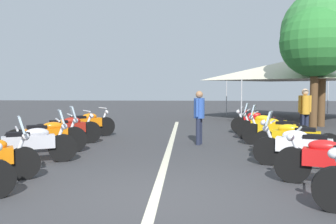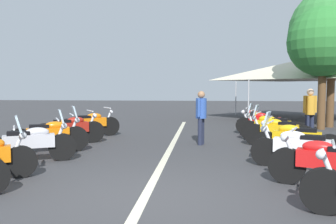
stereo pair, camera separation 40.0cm
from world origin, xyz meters
The scene contains 17 objects.
ground_plane centered at (0.00, 0.00, 0.00)m, with size 80.00×80.00×0.00m, color #38383A.
lane_centre_stripe centered at (3.67, 0.00, 0.00)m, with size 17.22×0.16×0.01m, color beige.
motorcycle_left_row_2 centered at (2.36, 3.02, 0.47)m, with size 1.12×1.94×1.21m.
motorcycle_left_row_3 centered at (3.60, 3.12, 0.48)m, with size 1.12×1.92×1.23m.
motorcycle_left_row_4 centered at (5.04, 3.10, 0.47)m, with size 1.32×1.85×1.02m.
motorcycle_left_row_5 centered at (6.63, 3.00, 0.47)m, with size 1.42×1.86×1.02m.
motorcycle_right_row_1 centered at (0.85, -3.04, 0.46)m, with size 0.99×1.93×1.01m.
motorcycle_right_row_2 centered at (2.32, -2.96, 0.46)m, with size 0.99×2.04×1.20m.
motorcycle_right_row_3 centered at (3.70, -3.22, 0.45)m, with size 0.97×2.06×0.98m.
motorcycle_right_row_4 centered at (5.20, -3.10, 0.47)m, with size 0.94×1.97×1.21m.
motorcycle_right_row_5 centered at (6.43, -3.14, 0.46)m, with size 0.90×2.08×1.21m.
motorcycle_right_row_6 centered at (7.91, -3.15, 0.45)m, with size 0.83×2.08×0.99m.
bystander_0 centered at (5.33, -0.86, 0.94)m, with size 0.51×0.32×1.62m.
bystander_1 centered at (6.70, -4.42, 0.99)m, with size 0.32×0.49×1.68m.
roadside_tree_0 centered at (10.61, -6.39, 4.13)m, with size 3.62×3.62×5.96m.
roadside_tree_1 centered at (9.74, -5.75, 3.56)m, with size 2.86×2.86×5.02m.
event_tent centered at (14.16, -6.10, 2.65)m, with size 6.96×6.96×3.20m.
Camera 1 is at (-5.41, -0.50, 1.74)m, focal length 38.22 mm.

